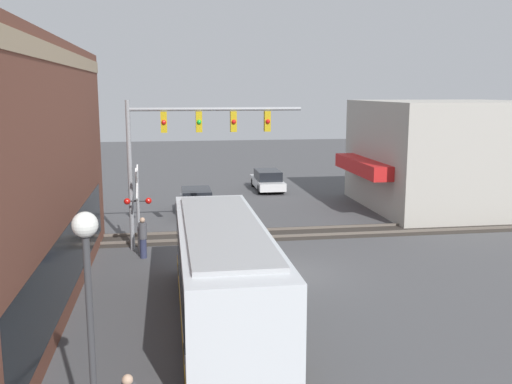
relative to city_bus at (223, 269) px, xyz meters
name	(u,v)px	position (x,y,z in m)	size (l,w,h in m)	color
ground_plane	(284,273)	(4.48, -2.80, -1.72)	(120.00, 120.00, 0.00)	#4C4C4F
shop_building	(448,155)	(15.54, -15.05, 1.47)	(10.00, 10.76, 6.38)	#B2ADA3
city_bus	(223,269)	(0.00, 0.00, 0.00)	(10.48, 2.59, 3.11)	silver
traffic_signal_gantry	(187,137)	(8.79, 0.67, 3.26)	(0.42, 7.67, 6.58)	gray
crossing_signal	(138,201)	(8.25, 2.86, 0.58)	(1.41, 1.18, 3.81)	gray
streetlamp	(90,326)	(-6.72, 2.92, 1.26)	(0.44, 0.44, 4.99)	#38383A
rail_track_near	(259,234)	(10.48, -2.80, -1.69)	(2.60, 60.00, 0.15)	#332D28
parked_car_grey	(196,202)	(15.73, 0.00, -1.02)	(4.56, 1.82, 1.49)	slate
parked_car_white	(267,181)	(23.04, -5.40, -1.04)	(4.81, 1.82, 1.45)	silver
pedestrian_at_crossing	(143,237)	(7.40, 2.66, -0.82)	(0.34, 0.34, 1.76)	#2D3351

